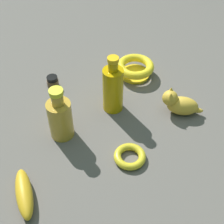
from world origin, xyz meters
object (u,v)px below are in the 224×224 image
nail_polish_jar (53,82)px  bowl (135,68)px  cat_figurine (179,104)px  bottle_short (60,118)px  banana (24,194)px  bottle_tall (113,88)px  bangle (130,156)px

nail_polish_jar → bowl: bowl is taller
cat_figurine → bottle_short: size_ratio=0.76×
banana → nail_polish_jar: banana is taller
banana → bottle_tall: bearing=128.1°
bowl → bangle: bearing=-86.4°
cat_figurine → banana: size_ratio=0.89×
bangle → bowl: 0.39m
cat_figurine → bowl: cat_figurine is taller
bottle_tall → nail_polish_jar: bottle_tall is taller
banana → nail_polish_jar: 0.45m
bottle_short → bowl: 0.38m
bangle → bottle_tall: bearing=111.4°
cat_figurine → bangle: bearing=-122.4°
cat_figurine → bottle_short: bottle_short is taller
bangle → bottle_short: 0.23m
banana → bangle: bearing=96.7°
cat_figurine → nail_polish_jar: size_ratio=3.29×
bottle_tall → nail_polish_jar: (-0.23, 0.08, -0.06)m
banana → bottle_short: bottle_short is taller
banana → nail_polish_jar: (-0.05, 0.45, -0.00)m
bowl → bottle_tall: bearing=-106.8°
cat_figurine → banana: cat_figurine is taller
bangle → bowl: (-0.02, 0.39, 0.02)m
bottle_tall → cat_figurine: bearing=2.7°
bottle_short → cat_figurine: bearing=23.0°
bottle_tall → bangle: 0.23m
bangle → cat_figurine: size_ratio=0.68×
bottle_tall → bottle_short: size_ratio=1.13×
bottle_tall → nail_polish_jar: bearing=161.6°
bangle → cat_figurine: bearing=57.6°
bangle → nail_polish_jar: 0.42m
cat_figurine → bottle_tall: bearing=-177.3°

